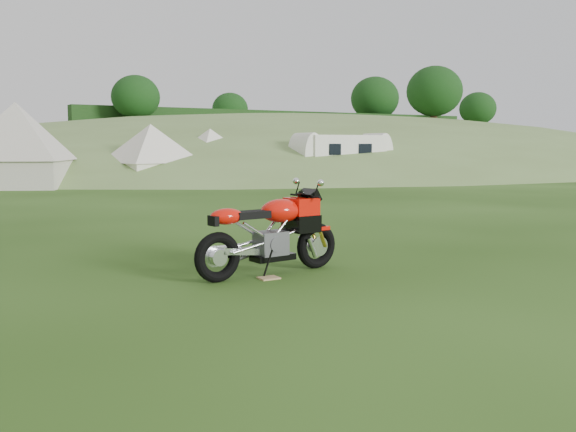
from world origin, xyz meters
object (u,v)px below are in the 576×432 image
plywood_board (269,278)px  tent_left (17,148)px  sport_motorcycle (269,227)px  tent_mid (151,153)px  caravan (341,158)px  tent_right (210,153)px

plywood_board → tent_left: bearing=90.1°
sport_motorcycle → tent_mid: size_ratio=0.68×
tent_mid → caravan: 8.17m
plywood_board → tent_mid: tent_mid is taller
tent_left → caravan: 13.14m
tent_mid → plywood_board: bearing=-115.6°
sport_motorcycle → tent_mid: tent_mid is taller
sport_motorcycle → tent_mid: 19.36m
sport_motorcycle → plywood_board: sport_motorcycle is taller
tent_left → tent_right: tent_left is taller
tent_left → caravan: tent_left is taller
caravan → sport_motorcycle: bearing=-122.9°
plywood_board → tent_right: bearing=67.7°
tent_left → tent_mid: tent_left is taller
caravan → plywood_board: bearing=-122.8°
sport_motorcycle → tent_left: 18.90m
tent_right → caravan: bearing=-51.4°
tent_mid → tent_right: bearing=11.8°
plywood_board → tent_mid: (5.05, 18.92, 1.25)m
sport_motorcycle → caravan: 20.57m
plywood_board → tent_left: size_ratio=0.07×
sport_motorcycle → tent_right: tent_right is taller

